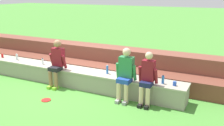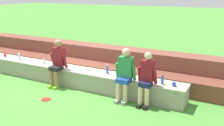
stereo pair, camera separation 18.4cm
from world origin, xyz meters
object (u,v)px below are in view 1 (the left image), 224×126
at_px(plastic_cup_right_end, 175,84).
at_px(plastic_cup_middle, 2,56).
at_px(water_bottle_center_gap, 43,61).
at_px(water_bottle_mid_right, 107,70).
at_px(person_left_of_center, 125,73).
at_px(water_bottle_near_left, 17,57).
at_px(water_bottle_near_right, 163,80).
at_px(person_far_left, 57,62).
at_px(frisbee, 46,100).
at_px(person_center, 147,78).

bearing_deg(plastic_cup_right_end, plastic_cup_middle, 179.51).
relative_size(water_bottle_center_gap, water_bottle_mid_right, 0.80).
xyz_separation_m(person_left_of_center, water_bottle_mid_right, (-0.71, 0.36, -0.11)).
bearing_deg(water_bottle_mid_right, water_bottle_near_left, -179.39).
bearing_deg(water_bottle_mid_right, water_bottle_near_right, -3.08).
height_order(person_far_left, water_bottle_center_gap, person_far_left).
bearing_deg(frisbee, water_bottle_center_gap, 132.59).
xyz_separation_m(person_center, frisbee, (-2.46, -0.95, -0.71)).
distance_m(water_bottle_center_gap, water_bottle_mid_right, 2.29).
relative_size(person_center, water_bottle_mid_right, 5.35).
distance_m(person_far_left, plastic_cup_right_end, 3.47).
height_order(person_center, water_bottle_near_right, person_center).
relative_size(plastic_cup_right_end, frisbee, 0.41).
bearing_deg(person_center, frisbee, -158.92).
bearing_deg(person_left_of_center, person_far_left, 179.05).
bearing_deg(person_center, water_bottle_mid_right, 164.35).
relative_size(water_bottle_near_left, plastic_cup_middle, 1.70).
relative_size(person_left_of_center, water_bottle_mid_right, 5.51).
distance_m(water_bottle_near_right, plastic_cup_middle, 5.78).
bearing_deg(frisbee, plastic_cup_right_end, 21.59).
bearing_deg(frisbee, person_center, 21.08).
height_order(person_far_left, plastic_cup_middle, person_far_left).
xyz_separation_m(water_bottle_near_right, water_bottle_mid_right, (-1.63, 0.09, 0.01)).
height_order(plastic_cup_middle, plastic_cup_right_end, plastic_cup_middle).
relative_size(water_bottle_center_gap, plastic_cup_right_end, 1.97).
distance_m(water_bottle_center_gap, water_bottle_near_right, 3.92).
bearing_deg(person_left_of_center, frisbee, -153.02).
height_order(person_far_left, person_center, person_far_left).
bearing_deg(water_bottle_near_left, water_bottle_mid_right, 0.61).
bearing_deg(frisbee, person_far_left, 110.46).
height_order(water_bottle_mid_right, frisbee, water_bottle_mid_right).
xyz_separation_m(person_far_left, water_bottle_near_left, (-1.93, 0.29, -0.14)).
xyz_separation_m(water_bottle_near_left, frisbee, (2.30, -1.28, -0.62)).
bearing_deg(person_far_left, person_left_of_center, -0.95).
relative_size(water_bottle_mid_right, frisbee, 1.01).
height_order(person_left_of_center, water_bottle_near_left, person_left_of_center).
height_order(person_center, water_bottle_center_gap, person_center).
distance_m(water_bottle_near_left, frisbee, 2.70).
relative_size(water_bottle_center_gap, plastic_cup_middle, 1.62).
bearing_deg(person_far_left, water_bottle_mid_right, 12.16).
distance_m(person_far_left, water_bottle_center_gap, 0.82).
height_order(person_far_left, water_bottle_mid_right, person_far_left).
relative_size(person_left_of_center, plastic_cup_right_end, 13.55).
bearing_deg(water_bottle_near_left, person_far_left, -8.58).
relative_size(person_far_left, water_bottle_near_right, 6.24).
bearing_deg(water_bottle_near_left, frisbee, -29.09).
relative_size(person_left_of_center, water_bottle_near_left, 6.58).
bearing_deg(person_far_left, person_center, -0.79).
xyz_separation_m(person_left_of_center, frisbee, (-1.86, -0.95, -0.75)).
relative_size(water_bottle_near_left, water_bottle_mid_right, 0.84).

